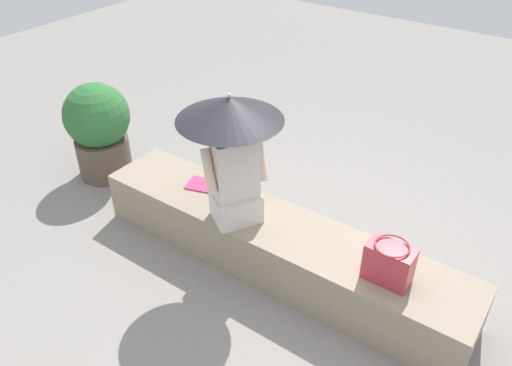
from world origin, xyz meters
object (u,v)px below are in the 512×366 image
magazine (204,185)px  planter_near (99,128)px  parasol (230,109)px  handbag_black (389,263)px  person_seated (235,176)px

magazine → planter_near: planter_near is taller
parasol → handbag_black: (1.27, 0.01, -0.75)m
parasol → planter_near: (-1.82, 0.23, -0.82)m
parasol → planter_near: parasol is taller
parasol → handbag_black: parasol is taller
magazine → planter_near: size_ratio=0.29×
parasol → handbag_black: size_ratio=3.28×
handbag_black → planter_near: planter_near is taller
person_seated → handbag_black: person_seated is taller
parasol → planter_near: size_ratio=1.04×
person_seated → planter_near: 1.93m
handbag_black → person_seated: bearing=-177.7°
planter_near → magazine: bearing=-3.2°
magazine → planter_near: 1.40m
person_seated → handbag_black: 1.23m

